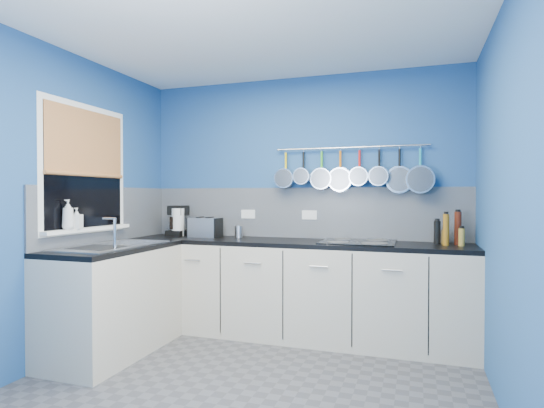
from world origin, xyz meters
The scene contains 41 objects.
floor centered at (0.00, 0.00, -0.01)m, with size 3.20×3.00×0.02m, color #47474C.
ceiling centered at (0.00, 0.00, 2.51)m, with size 3.20×3.00×0.02m, color white.
wall_back centered at (0.00, 1.51, 1.25)m, with size 3.20×0.02×2.50m, color #224D86.
wall_front centered at (0.00, -1.51, 1.25)m, with size 3.20×0.02×2.50m, color #224D86.
wall_left centered at (-1.61, 0.00, 1.25)m, with size 0.02×3.00×2.50m, color #224D86.
wall_right centered at (1.61, 0.00, 1.25)m, with size 0.02×3.00×2.50m, color #224D86.
backsplash_back centered at (0.00, 1.49, 1.15)m, with size 3.20×0.02×0.50m, color gray.
backsplash_left centered at (-1.59, 0.60, 1.15)m, with size 0.02×1.80×0.50m, color gray.
cabinet_run_back centered at (0.00, 1.20, 0.43)m, with size 3.20×0.60×0.86m, color beige.
worktop_back centered at (0.00, 1.20, 0.88)m, with size 3.20×0.60×0.04m, color black.
cabinet_run_left centered at (-1.30, 0.30, 0.43)m, with size 0.60×1.20×0.86m, color beige.
worktop_left centered at (-1.30, 0.30, 0.88)m, with size 0.60×1.20×0.04m, color black.
window_frame centered at (-1.58, 0.30, 1.55)m, with size 0.01×1.00×1.10m, color white.
window_glass centered at (-1.57, 0.30, 1.55)m, with size 0.01×0.90×1.00m, color black.
bamboo_blind centered at (-1.56, 0.30, 1.77)m, with size 0.01×0.90×0.55m, color tan.
window_sill centered at (-1.55, 0.30, 1.04)m, with size 0.10×0.98×0.03m, color white.
sink_unit centered at (-1.30, 0.30, 0.90)m, with size 0.50×0.95×0.01m, color silver.
mixer_tap centered at (-1.14, 0.12, 1.03)m, with size 0.12×0.08×0.26m, color silver, non-canonical shape.
socket_left centered at (-0.55, 1.48, 1.13)m, with size 0.15×0.01×0.09m, color white.
socket_right centered at (0.10, 1.48, 1.13)m, with size 0.15×0.01×0.09m, color white.
pot_rail centered at (0.50, 1.45, 1.78)m, with size 0.02×0.02×1.45m, color silver.
soap_bottle_a centered at (-1.53, 0.05, 1.17)m, with size 0.09×0.09×0.24m, color white.
soap_bottle_b centered at (-1.53, 0.14, 1.14)m, with size 0.08×0.08×0.17m, color white.
paper_towel centered at (-1.25, 1.26, 1.04)m, with size 0.13×0.13×0.29m, color white.
coffee_maker centered at (-1.27, 1.29, 1.06)m, with size 0.18×0.20×0.32m, color black, non-canonical shape.
toaster centered at (-0.94, 1.26, 1.00)m, with size 0.30×0.17×0.20m, color silver.
canister centered at (-0.60, 1.33, 0.96)m, with size 0.08×0.08×0.12m, color silver.
hob centered at (0.61, 1.22, 0.91)m, with size 0.65×0.57×0.01m, color black.
pan_0 centered at (-0.13, 1.44, 1.59)m, with size 0.20×0.11×0.39m, color silver, non-canonical shape.
pan_1 centered at (0.05, 1.44, 1.60)m, with size 0.16×0.13×0.35m, color silver, non-canonical shape.
pan_2 centered at (0.23, 1.44, 1.58)m, with size 0.21×0.07×0.40m, color silver, non-canonical shape.
pan_3 centered at (0.41, 1.44, 1.57)m, with size 0.23×0.07×0.42m, color silver, non-canonical shape.
pan_4 centered at (0.59, 1.44, 1.60)m, with size 0.18×0.12×0.37m, color silver, non-canonical shape.
pan_5 centered at (0.77, 1.44, 1.59)m, with size 0.18×0.13×0.37m, color silver, non-canonical shape.
pan_6 centered at (0.95, 1.44, 1.56)m, with size 0.24×0.05×0.43m, color silver, non-canonical shape.
pan_7 centered at (1.14, 1.44, 1.56)m, with size 0.25×0.12×0.44m, color silver, non-canonical shape.
condiment_0 centered at (1.44, 1.31, 1.04)m, with size 0.06×0.06×0.28m, color #4C190C.
condiment_1 centered at (1.34, 1.33, 0.96)m, with size 0.07×0.07×0.12m, color brown.
condiment_2 centered at (1.28, 1.32, 1.00)m, with size 0.06×0.06×0.20m, color black.
condiment_3 centered at (1.46, 1.22, 0.97)m, with size 0.05×0.05×0.15m, color olive.
condiment_4 centered at (1.34, 1.22, 1.03)m, with size 0.05×0.05×0.27m, color #8C5914.
Camera 1 is at (1.11, -2.74, 1.32)m, focal length 28.93 mm.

